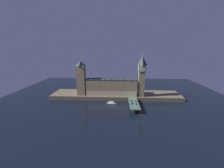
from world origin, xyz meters
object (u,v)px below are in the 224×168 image
car_northbound_trail (132,103)px  car_northbound_lead (131,101)px  victoria_tower (81,78)px  pedestrian_near_rail (130,104)px  street_lamp_near (130,104)px  street_lamp_far (129,97)px  clock_tower (142,75)px  car_southbound_trail (136,101)px  street_lamp_mid (138,100)px  car_southbound_lead (136,104)px  boat_upstream (111,103)px  pedestrian_mid_walk (138,101)px

car_northbound_trail → car_northbound_lead: bearing=90.0°
victoria_tower → pedestrian_near_rail: victoria_tower is taller
street_lamp_near → street_lamp_far: bearing=90.0°
pedestrian_near_rail → clock_tower: bearing=62.2°
car_northbound_lead → car_northbound_trail: car_northbound_trail is taller
street_lamp_far → victoria_tower: bearing=166.7°
car_southbound_trail → street_lamp_mid: size_ratio=0.56×
car_southbound_lead → street_lamp_near: size_ratio=0.60×
clock_tower → street_lamp_near: clock_tower is taller
car_northbound_trail → car_southbound_lead: bearing=-16.2°
clock_tower → victoria_tower: (-98.39, 1.88, -6.95)m
car_northbound_lead → car_southbound_lead: (5.99, -11.49, -0.04)m
street_lamp_mid → boat_upstream: size_ratio=0.42×
street_lamp_far → clock_tower: bearing=38.4°
car_southbound_lead → pedestrian_near_rail: 9.05m
victoria_tower → street_lamp_mid: size_ratio=8.88×
car_southbound_trail → street_lamp_near: (-9.38, -18.77, 3.49)m
street_lamp_mid → street_lamp_near: bearing=-131.0°
victoria_tower → pedestrian_mid_walk: 98.34m
pedestrian_mid_walk → car_southbound_lead: bearing=-105.9°
boat_upstream → car_southbound_lead: bearing=-25.7°
street_lamp_near → car_northbound_lead: bearing=80.3°
victoria_tower → car_southbound_trail: victoria_tower is taller
car_northbound_trail → street_lamp_near: 11.18m
victoria_tower → car_southbound_lead: bearing=-24.4°
street_lamp_near → boat_upstream: street_lamp_near is taller
car_northbound_lead → car_northbound_trail: 9.75m
clock_tower → victoria_tower: clock_tower is taller
car_southbound_lead → street_lamp_near: bearing=-138.5°
car_northbound_trail → pedestrian_mid_walk: (8.98, 8.80, 0.24)m
car_southbound_trail → street_lamp_mid: 6.45m
street_lamp_far → boat_upstream: bearing=-171.6°
car_southbound_trail → pedestrian_near_rail: 14.60m
street_lamp_near → street_lamp_mid: (12.78, 14.72, 0.20)m
pedestrian_mid_walk → pedestrian_near_rail: bearing=-136.0°
street_lamp_mid → pedestrian_near_rail: bearing=-149.0°
car_northbound_lead → car_northbound_trail: size_ratio=0.97×
car_northbound_lead → pedestrian_near_rail: bearing=-103.4°
car_southbound_trail → street_lamp_near: size_ratio=0.59×
clock_tower → car_southbound_trail: (-11.41, -27.16, -34.27)m
victoria_tower → car_northbound_lead: size_ratio=14.68×
car_northbound_trail → boat_upstream: car_northbound_trail is taller
car_northbound_trail → car_southbound_lead: (5.99, -1.74, -0.07)m
victoria_tower → street_lamp_far: 83.29m
car_northbound_trail → pedestrian_mid_walk: bearing=44.4°
car_northbound_trail → pedestrian_near_rail: 4.10m
street_lamp_near → street_lamp_mid: street_lamp_mid is taller
victoria_tower → pedestrian_mid_walk: victoria_tower is taller
street_lamp_near → street_lamp_mid: bearing=49.0°
car_northbound_trail → clock_tower: bearing=64.1°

